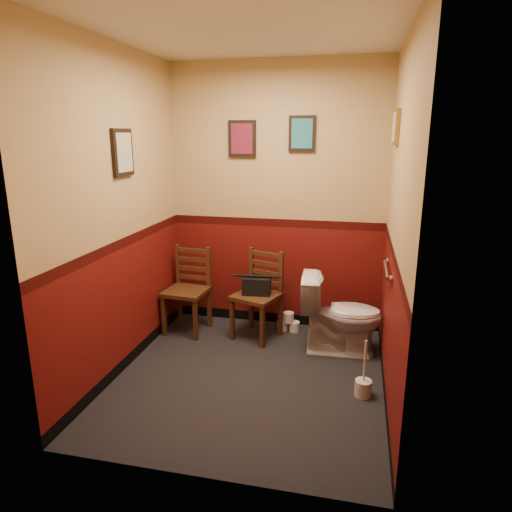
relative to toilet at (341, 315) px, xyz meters
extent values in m
cube|color=black|center=(-0.72, -0.65, -0.37)|extent=(2.20, 2.40, 0.00)
cube|color=silver|center=(-0.72, -0.65, 2.33)|extent=(2.20, 2.40, 0.00)
cube|color=#580F0C|center=(-0.72, 0.55, 0.98)|extent=(2.20, 0.00, 2.70)
cube|color=#580F0C|center=(-0.72, -1.85, 0.98)|extent=(2.20, 0.00, 2.70)
cube|color=#580F0C|center=(-1.82, -0.65, 0.98)|extent=(0.00, 2.40, 2.70)
cube|color=#580F0C|center=(0.38, -0.65, 0.98)|extent=(0.00, 2.40, 2.70)
cylinder|color=silver|center=(0.34, -0.40, 0.58)|extent=(0.03, 0.50, 0.03)
cylinder|color=silver|center=(0.36, -0.65, 0.58)|extent=(0.02, 0.06, 0.06)
cylinder|color=silver|center=(0.36, -0.15, 0.58)|extent=(0.02, 0.06, 0.06)
cube|color=black|center=(-1.07, 0.53, 1.58)|extent=(0.28, 0.03, 0.36)
cube|color=maroon|center=(-1.07, 0.52, 1.58)|extent=(0.22, 0.01, 0.30)
cube|color=black|center=(-0.47, 0.53, 1.63)|extent=(0.26, 0.03, 0.34)
cube|color=teal|center=(-0.47, 0.52, 1.63)|extent=(0.20, 0.01, 0.28)
cube|color=black|center=(-1.80, -0.55, 1.48)|extent=(0.03, 0.30, 0.38)
cube|color=#B7B790|center=(-1.79, -0.55, 1.48)|extent=(0.01, 0.24, 0.31)
cube|color=olive|center=(0.36, -0.05, 1.68)|extent=(0.03, 0.34, 0.28)
cube|color=#B7B790|center=(0.34, -0.05, 1.68)|extent=(0.01, 0.28, 0.22)
imported|color=white|center=(0.00, 0.00, 0.00)|extent=(0.77, 0.46, 0.74)
cylinder|color=silver|center=(0.22, -0.73, -0.30)|extent=(0.13, 0.13, 0.13)
cylinder|color=silver|center=(0.22, -0.73, -0.08)|extent=(0.02, 0.02, 0.37)
cube|color=#56321A|center=(-1.57, 0.13, 0.07)|extent=(0.44, 0.44, 0.04)
cube|color=#56321A|center=(-1.76, -0.03, -0.15)|extent=(0.04, 0.04, 0.44)
cube|color=#56321A|center=(-1.73, 0.32, -0.15)|extent=(0.04, 0.04, 0.44)
cube|color=#56321A|center=(-1.41, -0.06, -0.15)|extent=(0.04, 0.04, 0.44)
cube|color=#56321A|center=(-1.38, 0.29, -0.15)|extent=(0.04, 0.04, 0.44)
cube|color=#56321A|center=(-1.73, 0.32, 0.29)|extent=(0.04, 0.04, 0.44)
cube|color=#56321A|center=(-1.38, 0.29, 0.29)|extent=(0.04, 0.04, 0.44)
cube|color=#56321A|center=(-1.55, 0.31, 0.17)|extent=(0.33, 0.05, 0.04)
cube|color=#56321A|center=(-1.55, 0.31, 0.26)|extent=(0.33, 0.05, 0.04)
cube|color=#56321A|center=(-1.55, 0.31, 0.36)|extent=(0.33, 0.05, 0.04)
cube|color=#56321A|center=(-1.55, 0.31, 0.46)|extent=(0.33, 0.05, 0.04)
cube|color=#56321A|center=(-0.83, 0.14, 0.07)|extent=(0.52, 0.52, 0.04)
cube|color=#56321A|center=(-1.06, 0.03, -0.15)|extent=(0.05, 0.05, 0.44)
cube|color=#56321A|center=(-0.94, 0.36, -0.15)|extent=(0.05, 0.05, 0.44)
cube|color=#56321A|center=(-0.73, -0.08, -0.15)|extent=(0.05, 0.05, 0.44)
cube|color=#56321A|center=(-0.61, 0.25, -0.15)|extent=(0.05, 0.05, 0.44)
cube|color=#56321A|center=(-0.94, 0.37, 0.29)|extent=(0.05, 0.05, 0.44)
cube|color=#56321A|center=(-0.61, 0.25, 0.29)|extent=(0.05, 0.05, 0.44)
cube|color=#56321A|center=(-0.77, 0.31, 0.17)|extent=(0.32, 0.13, 0.04)
cube|color=#56321A|center=(-0.77, 0.31, 0.27)|extent=(0.32, 0.13, 0.04)
cube|color=#56321A|center=(-0.77, 0.31, 0.36)|extent=(0.32, 0.13, 0.04)
cube|color=#56321A|center=(-0.77, 0.31, 0.46)|extent=(0.32, 0.13, 0.04)
cube|color=black|center=(-0.83, 0.14, 0.18)|extent=(0.29, 0.16, 0.17)
cylinder|color=black|center=(-0.83, 0.14, 0.28)|extent=(0.24, 0.05, 0.02)
cylinder|color=silver|center=(-0.60, 0.36, -0.32)|extent=(0.11, 0.11, 0.10)
cylinder|color=silver|center=(-0.48, 0.36, -0.32)|extent=(0.11, 0.11, 0.10)
cylinder|color=silver|center=(-0.54, 0.35, -0.21)|extent=(0.11, 0.11, 0.10)
camera|label=1|loc=(0.09, -4.03, 1.63)|focal=32.00mm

